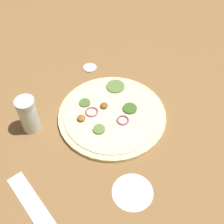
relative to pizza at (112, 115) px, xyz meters
The scene contains 5 objects.
ground_plane 0.01m from the pizza, 126.19° to the right, with size 3.00×3.00×0.00m, color brown.
pizza is the anchor object (origin of this frame).
spice_jar 0.23m from the pizza, 120.03° to the left, with size 0.05×0.05×0.11m.
loose_cap 0.22m from the pizza, 39.48° to the left, with size 0.05×0.05×0.01m.
flour_patch 0.24m from the pizza, 147.74° to the right, with size 0.10×0.10×0.00m.
Camera 1 is at (-0.53, -0.20, 0.70)m, focal length 50.00 mm.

